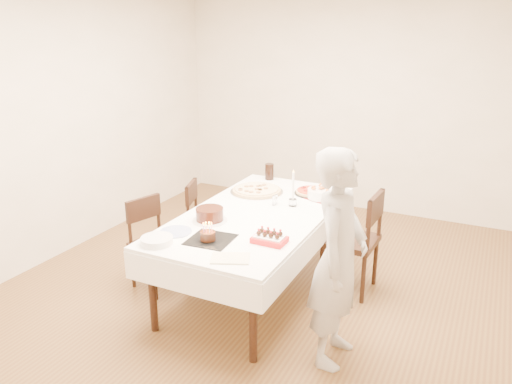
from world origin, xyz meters
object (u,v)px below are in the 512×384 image
at_px(chair_left_savory, 209,221).
at_px(layer_cake, 210,215).
at_px(pizza_white, 257,190).
at_px(taper_candle, 293,188).
at_px(person, 339,259).
at_px(chair_right_savory, 350,241).
at_px(cola_glass, 269,172).
at_px(dining_table, 256,252).
at_px(chair_left_dessert, 157,245).
at_px(strawberry_box, 269,238).
at_px(pizza_pepperoni, 311,192).
at_px(pasta_bowl, 322,193).
at_px(birthday_cake, 208,232).

distance_m(chair_left_savory, layer_cake, 0.94).
relative_size(pizza_white, taper_candle, 1.52).
relative_size(chair_left_savory, layer_cake, 2.80).
relative_size(person, pizza_white, 3.00).
distance_m(chair_right_savory, cola_glass, 1.27).
height_order(dining_table, person, person).
bearing_deg(chair_left_savory, chair_left_dessert, 63.67).
bearing_deg(chair_left_dessert, chair_left_savory, -81.33).
bearing_deg(strawberry_box, pizza_white, 120.72).
height_order(person, pizza_white, person).
relative_size(chair_left_savory, pizza_pepperoni, 2.52).
bearing_deg(taper_candle, strawberry_box, -79.92).
height_order(chair_right_savory, pasta_bowl, chair_right_savory).
relative_size(pizza_white, cola_glass, 3.06).
bearing_deg(dining_table, pizza_pepperoni, 71.08).
height_order(chair_left_savory, pizza_pepperoni, chair_left_savory).
xyz_separation_m(chair_left_dessert, pizza_white, (0.58, 0.87, 0.35)).
bearing_deg(chair_left_savory, cola_glass, -143.51).
xyz_separation_m(pizza_pepperoni, birthday_cake, (-0.32, -1.41, 0.06)).
bearing_deg(pizza_white, person, -43.87).
height_order(pizza_pepperoni, taper_candle, taper_candle).
bearing_deg(pasta_bowl, chair_left_dessert, -141.20).
xyz_separation_m(person, pizza_white, (-1.19, 1.15, -0.02)).
relative_size(chair_right_savory, cola_glass, 5.59).
relative_size(taper_candle, layer_cake, 1.17).
bearing_deg(strawberry_box, dining_table, 125.67).
xyz_separation_m(chair_left_dessert, taper_candle, (1.05, 0.67, 0.50)).
relative_size(dining_table, pasta_bowl, 8.03).
xyz_separation_m(layer_cake, strawberry_box, (0.63, -0.17, -0.03)).
bearing_deg(chair_left_savory, birthday_cake, 102.84).
distance_m(chair_left_dessert, strawberry_box, 1.26).
bearing_deg(cola_glass, layer_cake, -87.81).
xyz_separation_m(taper_candle, layer_cake, (-0.49, -0.66, -0.11)).
bearing_deg(strawberry_box, chair_left_dessert, 172.37).
relative_size(person, pizza_pepperoni, 4.82).
bearing_deg(strawberry_box, taper_candle, 100.08).
xyz_separation_m(chair_left_savory, pasta_bowl, (1.12, 0.24, 0.39)).
bearing_deg(pasta_bowl, taper_candle, -118.80).
bearing_deg(dining_table, chair_right_savory, 27.90).
height_order(pasta_bowl, birthday_cake, birthday_cake).
bearing_deg(person, pizza_pepperoni, 26.35).
bearing_deg(strawberry_box, pizza_pepperoni, 95.32).
xyz_separation_m(chair_left_dessert, layer_cake, (0.56, 0.01, 0.39)).
bearing_deg(chair_left_dessert, strawberry_box, -171.19).
distance_m(dining_table, chair_right_savory, 0.86).
relative_size(chair_left_dessert, pasta_bowl, 3.17).
distance_m(pizza_white, birthday_cake, 1.23).
bearing_deg(chair_right_savory, taper_candle, -170.10).
bearing_deg(person, strawberry_box, 77.77).
xyz_separation_m(pasta_bowl, cola_glass, (-0.71, 0.35, 0.03)).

